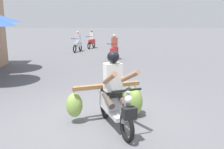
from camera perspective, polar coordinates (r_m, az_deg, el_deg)
The scene contains 5 objects.
ground_plane at distance 5.63m, azimuth -3.43°, elevation -10.16°, with size 120.00×120.00×0.00m, color slate.
motorbike_main_loaded at distance 5.30m, azimuth 1.04°, elevation -5.49°, with size 1.75×1.79×1.58m.
motorbike_distant_ahead_left at distance 13.59m, azimuth 0.50°, elevation 5.77°, with size 0.70×1.56×1.40m.
motorbike_distant_ahead_right at distance 17.30m, azimuth -7.85°, elevation 7.11°, with size 0.64×1.58×1.40m.
motorbike_distant_far_ahead at distance 19.26m, azimuth -4.69°, elevation 7.73°, with size 0.69×1.57×1.40m.
Camera 1 is at (0.06, -5.20, 2.17)m, focal length 39.81 mm.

